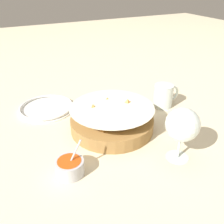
{
  "coord_description": "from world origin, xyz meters",
  "views": [
    {
      "loc": [
        -0.32,
        -0.59,
        0.45
      ],
      "look_at": [
        -0.01,
        0.03,
        0.06
      ],
      "focal_mm": 40.0,
      "sensor_mm": 36.0,
      "label": 1
    }
  ],
  "objects_px": {
    "wine_glass": "(182,126)",
    "side_plate": "(46,108)",
    "food_basket": "(112,119)",
    "sauce_cup": "(70,166)",
    "beer_mug": "(164,96)"
  },
  "relations": [
    {
      "from": "sauce_cup",
      "to": "beer_mug",
      "type": "xyz_separation_m",
      "value": [
        0.43,
        0.2,
        0.02
      ]
    },
    {
      "from": "food_basket",
      "to": "side_plate",
      "type": "relative_size",
      "value": 1.3
    },
    {
      "from": "beer_mug",
      "to": "side_plate",
      "type": "bearing_deg",
      "value": 157.24
    },
    {
      "from": "wine_glass",
      "to": "side_plate",
      "type": "relative_size",
      "value": 0.74
    },
    {
      "from": "side_plate",
      "to": "food_basket",
      "type": "bearing_deg",
      "value": -54.6
    },
    {
      "from": "sauce_cup",
      "to": "side_plate",
      "type": "xyz_separation_m",
      "value": [
        0.03,
        0.37,
        -0.02
      ]
    },
    {
      "from": "food_basket",
      "to": "sauce_cup",
      "type": "relative_size",
      "value": 2.81
    },
    {
      "from": "food_basket",
      "to": "side_plate",
      "type": "height_order",
      "value": "food_basket"
    },
    {
      "from": "wine_glass",
      "to": "side_plate",
      "type": "bearing_deg",
      "value": 120.64
    },
    {
      "from": "sauce_cup",
      "to": "wine_glass",
      "type": "relative_size",
      "value": 0.62
    },
    {
      "from": "food_basket",
      "to": "beer_mug",
      "type": "distance_m",
      "value": 0.25
    },
    {
      "from": "food_basket",
      "to": "wine_glass",
      "type": "relative_size",
      "value": 1.75
    },
    {
      "from": "wine_glass",
      "to": "food_basket",
      "type": "bearing_deg",
      "value": 114.98
    },
    {
      "from": "food_basket",
      "to": "beer_mug",
      "type": "xyz_separation_m",
      "value": [
        0.25,
        0.06,
        0.0
      ]
    },
    {
      "from": "beer_mug",
      "to": "side_plate",
      "type": "relative_size",
      "value": 0.51
    }
  ]
}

